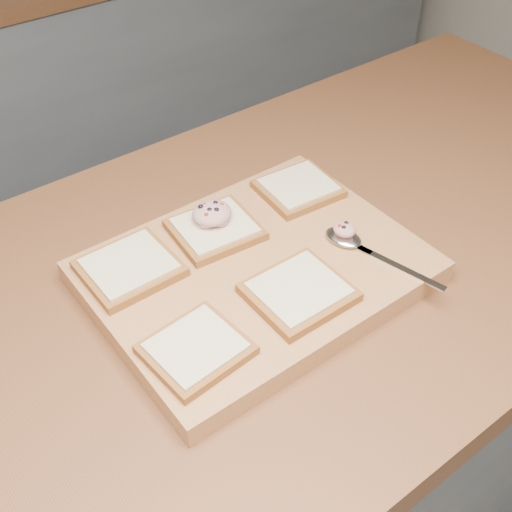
{
  "coord_description": "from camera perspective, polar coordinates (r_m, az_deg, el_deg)",
  "views": [
    {
      "loc": [
        -0.36,
        -0.58,
        1.58
      ],
      "look_at": [
        0.06,
        -0.02,
        0.95
      ],
      "focal_mm": 45.0,
      "sensor_mm": 36.0,
      "label": 1
    }
  ],
  "objects": [
    {
      "name": "spoon",
      "position": [
        0.98,
        8.49,
        1.26
      ],
      "size": [
        0.07,
        0.2,
        0.01
      ],
      "color": "silver",
      "rests_on": "cutting_board"
    },
    {
      "name": "island_counter",
      "position": [
        1.32,
        -2.92,
        -16.71
      ],
      "size": [
        2.0,
        0.8,
        0.9
      ],
      "color": "slate",
      "rests_on": "ground"
    },
    {
      "name": "bread_near_center",
      "position": [
        0.89,
        3.83,
        -3.19
      ],
      "size": [
        0.13,
        0.12,
        0.02
      ],
      "color": "brown",
      "rests_on": "cutting_board"
    },
    {
      "name": "bread_far_right",
      "position": [
        1.08,
        3.79,
        6.04
      ],
      "size": [
        0.13,
        0.12,
        0.02
      ],
      "color": "brown",
      "rests_on": "cutting_board"
    },
    {
      "name": "cutting_board",
      "position": [
        0.96,
        0.0,
        -1.42
      ],
      "size": [
        0.47,
        0.36,
        0.04
      ],
      "primitive_type": "cube",
      "color": "tan",
      "rests_on": "island_counter"
    },
    {
      "name": "bread_near_left",
      "position": [
        0.83,
        -5.36,
        -8.22
      ],
      "size": [
        0.13,
        0.12,
        0.02
      ],
      "color": "brown",
      "rests_on": "cutting_board"
    },
    {
      "name": "bread_far_center",
      "position": [
        0.99,
        -3.67,
        2.41
      ],
      "size": [
        0.14,
        0.13,
        0.02
      ],
      "color": "brown",
      "rests_on": "cutting_board"
    },
    {
      "name": "spoon_salad",
      "position": [
        0.98,
        7.86,
        2.37
      ],
      "size": [
        0.03,
        0.04,
        0.02
      ],
      "color": "tan",
      "rests_on": "spoon"
    },
    {
      "name": "tuna_salad_dollop",
      "position": [
        0.99,
        -3.96,
        3.85
      ],
      "size": [
        0.06,
        0.06,
        0.03
      ],
      "color": "tan",
      "rests_on": "bread_far_center"
    },
    {
      "name": "bread_far_left",
      "position": [
        0.94,
        -11.18,
        -1.01
      ],
      "size": [
        0.13,
        0.12,
        0.02
      ],
      "color": "brown",
      "rests_on": "cutting_board"
    }
  ]
}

